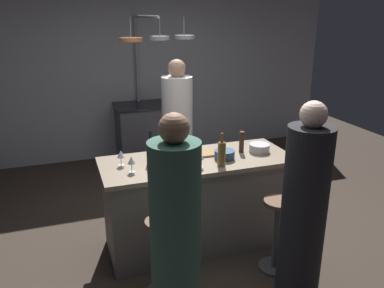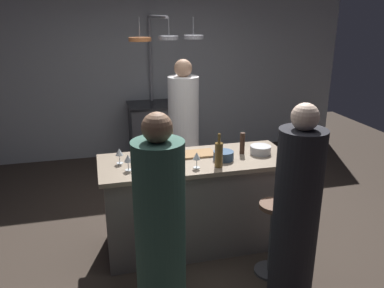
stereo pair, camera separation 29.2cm
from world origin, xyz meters
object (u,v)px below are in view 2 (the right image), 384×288
pepper_mill (242,143)px  wine_bottle_white (170,141)px  mixing_bowl_blue (223,156)px  mixing_bowl_ceramic (158,165)px  chef (184,137)px  cutting_board (198,154)px  wine_glass_near_right_guest (119,153)px  wine_bottle_amber (219,154)px  bar_stool_left (154,253)px  wine_glass_by_chef (197,157)px  stove_range (155,132)px  guest_right (296,217)px  guest_left (160,238)px  wine_glass_near_left_guest (128,159)px  mixing_bowl_steel (260,150)px  bar_stool_right (272,235)px  wine_bottle_dark (149,149)px

pepper_mill → wine_bottle_white: bearing=164.5°
wine_bottle_white → mixing_bowl_blue: 0.55m
mixing_bowl_ceramic → chef: bearing=66.9°
chef → mixing_bowl_blue: chef is taller
cutting_board → wine_glass_near_right_guest: (-0.75, -0.05, 0.10)m
wine_bottle_amber → mixing_bowl_ceramic: size_ratio=2.05×
bar_stool_left → wine_glass_by_chef: size_ratio=4.66×
stove_range → wine_glass_near_right_guest: (-0.70, -2.39, 0.56)m
wine_glass_by_chef → wine_bottle_amber: bearing=-6.7°
wine_bottle_white → guest_right: bearing=-59.6°
guest_left → wine_glass_by_chef: guest_left is taller
bar_stool_left → wine_glass_near_left_guest: size_ratio=4.66×
cutting_board → mixing_bowl_steel: 0.61m
bar_stool_right → guest_right: bearing=-92.2°
chef → wine_bottle_amber: 1.30m
pepper_mill → wine_glass_near_right_guest: pepper_mill is taller
bar_stool_left → mixing_bowl_steel: 1.43m
wine_glass_near_right_guest → mixing_bowl_ceramic: wine_glass_near_right_guest is taller
wine_glass_near_left_guest → mixing_bowl_ceramic: bearing=-8.8°
bar_stool_left → wine_bottle_white: size_ratio=2.08×
wine_bottle_white → wine_glass_near_right_guest: size_ratio=2.24×
bar_stool_right → guest_left: (-1.04, -0.39, 0.38)m
guest_left → stove_range: bearing=81.5°
wine_glass_near_left_guest → mixing_bowl_blue: 0.88m
wine_glass_near_left_guest → guest_right: bearing=-37.2°
bar_stool_right → mixing_bowl_blue: size_ratio=3.61×
cutting_board → mixing_bowl_steel: bearing=-11.7°
guest_right → wine_bottle_white: (-0.71, 1.21, 0.28)m
wine_glass_near_left_guest → cutting_board: bearing=18.8°
wine_bottle_white → mixing_bowl_blue: wine_bottle_white is taller
chef → wine_bottle_amber: chef is taller
wine_bottle_amber → wine_bottle_white: bearing=127.4°
guest_right → wine_glass_near_right_guest: size_ratio=11.12×
bar_stool_right → wine_glass_by_chef: wine_glass_by_chef is taller
bar_stool_right → stove_range: bearing=99.6°
wine_glass_by_chef → wine_glass_near_left_guest: bearing=171.3°
wine_glass_near_left_guest → wine_bottle_amber: bearing=-8.2°
guest_left → cutting_board: (0.57, 1.13, 0.15)m
stove_range → wine_bottle_dark: 2.50m
bar_stool_left → wine_glass_near_right_guest: size_ratio=4.66×
cutting_board → mixing_bowl_ceramic: 0.52m
bar_stool_left → cutting_board: size_ratio=2.12×
guest_left → wine_bottle_amber: size_ratio=5.32×
guest_right → wine_glass_near_right_guest: bearing=138.9°
chef → pepper_mill: size_ratio=8.12×
chef → guest_right: size_ratio=1.05×
bar_stool_left → mixing_bowl_blue: mixing_bowl_blue is taller
wine_glass_near_left_guest → wine_glass_near_right_guest: bearing=108.4°
wine_bottle_white → wine_bottle_dark: bearing=-142.8°
bar_stool_right → wine_bottle_amber: bearing=134.1°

